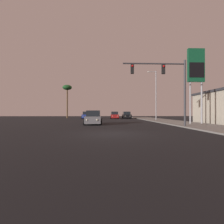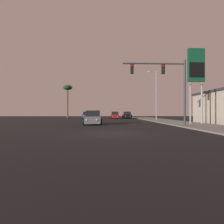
# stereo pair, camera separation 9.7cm
# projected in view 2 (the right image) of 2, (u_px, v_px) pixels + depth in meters

# --- Properties ---
(ground_plane) EXTENTS (120.00, 120.00, 0.00)m
(ground_plane) POSITION_uv_depth(u_px,v_px,m) (110.00, 134.00, 11.80)
(ground_plane) COLOR black
(sidewalk_right) EXTENTS (5.00, 60.00, 0.12)m
(sidewalk_right) POSITION_uv_depth(u_px,v_px,m) (184.00, 123.00, 22.09)
(sidewalk_right) COLOR gray
(sidewalk_right) RESTS_ON ground
(car_red) EXTENTS (2.04, 4.31, 1.68)m
(car_red) POSITION_uv_depth(u_px,v_px,m) (115.00, 115.00, 42.14)
(car_red) COLOR maroon
(car_red) RESTS_ON ground
(car_grey) EXTENTS (2.04, 4.33, 1.68)m
(car_grey) POSITION_uv_depth(u_px,v_px,m) (93.00, 118.00, 21.18)
(car_grey) COLOR slate
(car_grey) RESTS_ON ground
(car_black) EXTENTS (2.04, 4.33, 1.68)m
(car_black) POSITION_uv_depth(u_px,v_px,m) (127.00, 115.00, 42.28)
(car_black) COLOR black
(car_black) RESTS_ON ground
(car_blue) EXTENTS (2.04, 4.31, 1.68)m
(car_blue) POSITION_uv_depth(u_px,v_px,m) (87.00, 115.00, 41.58)
(car_blue) COLOR navy
(car_blue) RESTS_ON ground
(traffic_light_mast) EXTENTS (6.23, 0.36, 6.50)m
(traffic_light_mast) POSITION_uv_depth(u_px,v_px,m) (167.00, 80.00, 17.07)
(traffic_light_mast) COLOR #38383D
(traffic_light_mast) RESTS_ON sidewalk_right
(street_lamp) EXTENTS (1.74, 0.24, 9.00)m
(street_lamp) POSITION_uv_depth(u_px,v_px,m) (156.00, 93.00, 32.04)
(street_lamp) COLOR #99999E
(street_lamp) RESTS_ON sidewalk_right
(gas_station_sign) EXTENTS (2.00, 0.42, 9.00)m
(gas_station_sign) POSITION_uv_depth(u_px,v_px,m) (196.00, 69.00, 20.93)
(gas_station_sign) COLOR #99999E
(gas_station_sign) RESTS_ON sidewalk_right
(palm_tree_far) EXTENTS (2.40, 2.40, 8.67)m
(palm_tree_far) POSITION_uv_depth(u_px,v_px,m) (68.00, 89.00, 45.48)
(palm_tree_far) COLOR brown
(palm_tree_far) RESTS_ON ground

